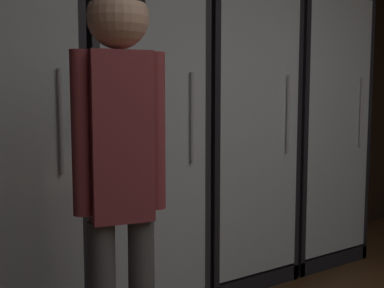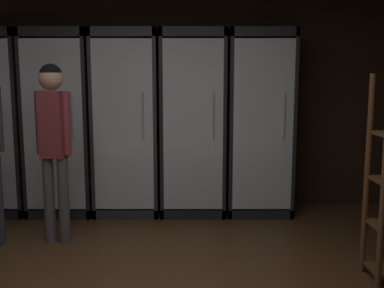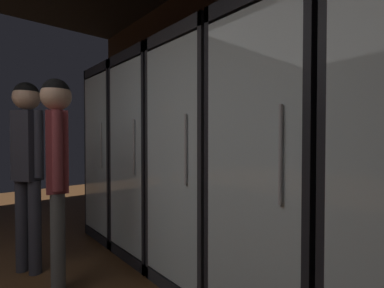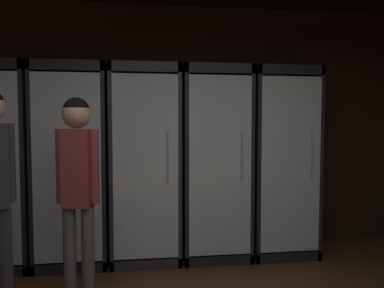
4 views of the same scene
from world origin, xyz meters
name	(u,v)px [view 1 (image 1 of 4)]	position (x,y,z in m)	size (l,w,h in m)	color
wall_back	(161,74)	(0.00, 3.03, 1.40)	(6.00, 0.06, 2.80)	black
cooler_center	(127,136)	(-0.42, 2.71, 1.01)	(0.71, 0.65, 2.06)	#2B2B30
cooler_right	(226,131)	(0.32, 2.71, 1.01)	(0.71, 0.65, 2.06)	black
cooler_far_right	(302,128)	(1.07, 2.71, 1.00)	(0.71, 0.65, 2.06)	black
shopper_far	(120,151)	(-0.95, 1.69, 1.06)	(0.33, 0.22, 1.66)	#4C4C4C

